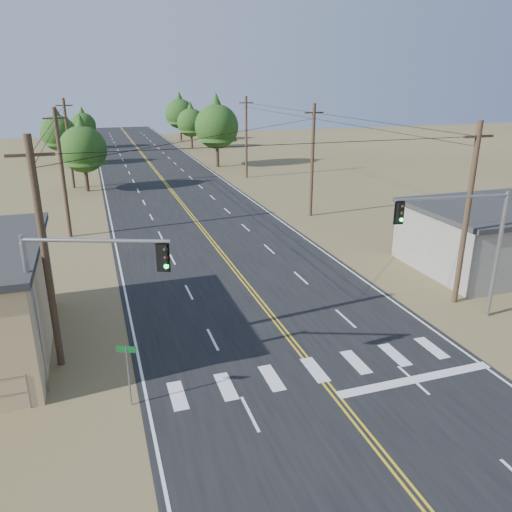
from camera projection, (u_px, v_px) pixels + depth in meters
name	position (u px, v px, depth m)	size (l,w,h in m)	color
road	(204.00, 231.00, 41.36)	(15.00, 200.00, 0.02)	black
utility_pole_left_near	(45.00, 255.00, 20.45)	(1.80, 0.30, 10.00)	#4C3826
utility_pole_left_mid	(62.00, 173.00, 38.35)	(1.80, 0.30, 10.00)	#4C3826
utility_pole_left_far	(69.00, 143.00, 56.25)	(1.80, 0.30, 10.00)	#4C3826
utility_pole_right_near	(467.00, 214.00, 26.64)	(1.80, 0.30, 10.00)	#4C3826
utility_pole_right_mid	(312.00, 160.00, 44.54)	(1.80, 0.30, 10.00)	#4C3826
utility_pole_right_far	(246.00, 137.00, 62.44)	(1.80, 0.30, 10.00)	#4C3826
signal_mast_left	(71.00, 290.00, 18.66)	(5.22, 2.16, 6.63)	gray
signal_mast_right	(470.00, 235.00, 24.82)	(6.04, 0.93, 6.77)	gray
street_sign	(128.00, 366.00, 18.80)	(0.71, 0.34, 2.58)	gray
tree_left_near	(83.00, 144.00, 54.59)	(5.10, 5.10, 8.49)	#3F2D1E
tree_left_mid	(58.00, 130.00, 71.42)	(5.02, 5.02, 8.37)	#3F2D1E
tree_left_far	(83.00, 123.00, 89.45)	(4.46, 4.46, 7.43)	#3F2D1E
tree_right_near	(217.00, 122.00, 69.93)	(6.14, 6.14, 10.24)	#3F2D1E
tree_right_mid	(191.00, 120.00, 89.23)	(4.98, 4.98, 8.29)	#3F2D1E
tree_right_far	(180.00, 111.00, 99.99)	(5.83, 5.83, 9.72)	#3F2D1E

